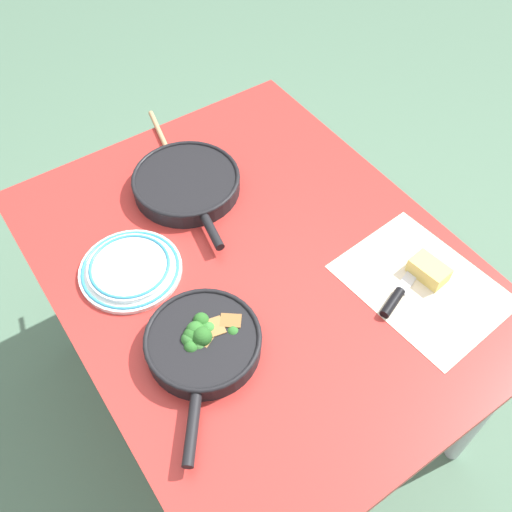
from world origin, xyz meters
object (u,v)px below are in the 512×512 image
Objects in this scene: skillet_broccoli at (204,342)px; skillet_eggs at (187,183)px; grater_knife at (399,293)px; dinner_plate_stack at (130,268)px; wooden_spoon at (170,154)px; cheese_block at (429,270)px.

skillet_broccoli is 0.51m from skillet_eggs.
grater_knife is at bearing 32.77° from skillet_eggs.
grater_knife is 0.66m from dinner_plate_stack.
skillet_eggs is at bearing -168.57° from skillet_broccoli.
wooden_spoon is 0.80m from cheese_block.
skillet_eggs is (0.46, -0.22, -0.00)m from skillet_broccoli.
wooden_spoon is 0.43m from dinner_plate_stack.
dinner_plate_stack is at bearing -135.11° from skillet_broccoli.
wooden_spoon is at bearing -42.01° from dinner_plate_stack.
grater_knife is at bearing 92.11° from cheese_block.
skillet_eggs is at bearing -57.04° from dinner_plate_stack.
wooden_spoon is 0.77m from grater_knife.
cheese_block is at bearing -18.05° from grater_knife.
cheese_block is at bearing 113.56° from skillet_broccoli.
skillet_broccoli reaches higher than cheese_block.
dinner_plate_stack is (-0.17, 0.26, -0.01)m from skillet_eggs.
skillet_broccoli is 0.88× the size of skillet_eggs.
skillet_eggs is 0.31m from dinner_plate_stack.
skillet_eggs is 1.59× the size of dinner_plate_stack.
dinner_plate_stack is at bearing 54.65° from cheese_block.
skillet_broccoli is at bearing -9.57° from wooden_spoon.
skillet_broccoli reaches higher than dinner_plate_stack.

